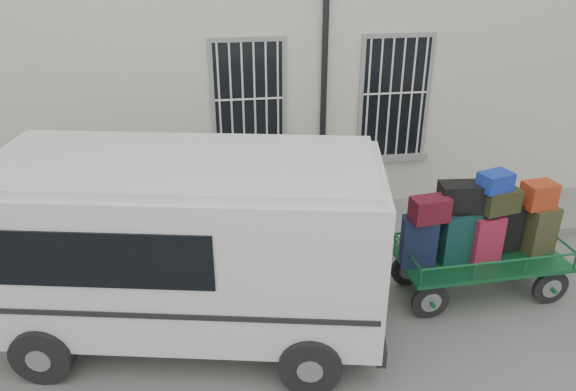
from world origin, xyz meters
The scene contains 5 objects.
ground centered at (0.00, 0.00, 0.00)m, with size 80.00×80.00×0.00m, color #63635F.
building centered at (0.00, 5.50, 3.00)m, with size 24.00×5.15×6.00m.
sidewalk centered at (0.00, 2.20, 0.07)m, with size 24.00×1.70×0.15m, color slate.
luggage_cart centered at (2.72, -0.07, 1.04)m, with size 2.91×1.20×2.01m.
van centered at (-1.52, -0.33, 1.47)m, with size 5.40×3.10×2.56m.
Camera 1 is at (-1.14, -6.77, 5.09)m, focal length 35.00 mm.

